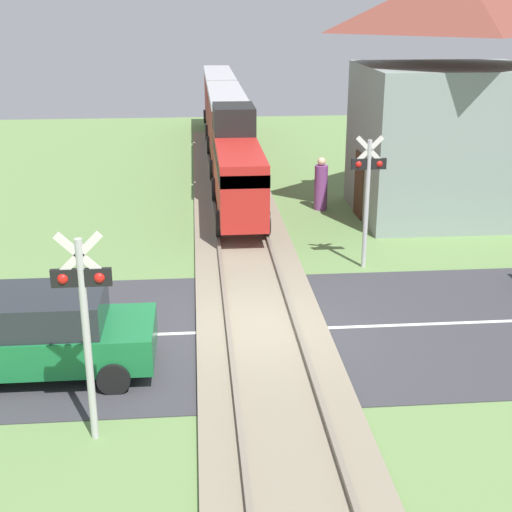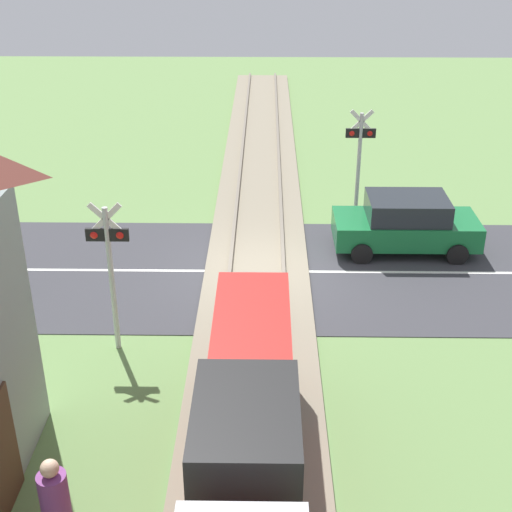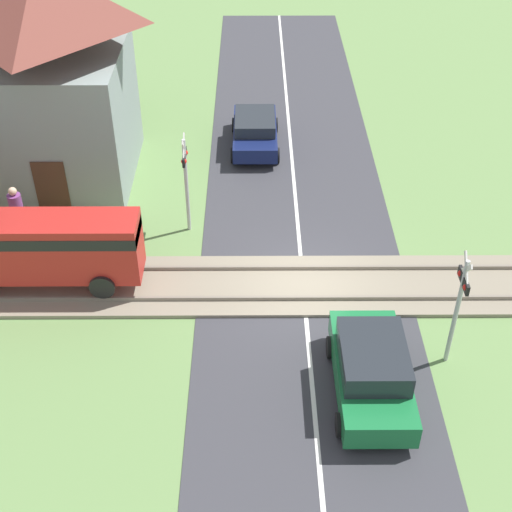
# 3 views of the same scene
# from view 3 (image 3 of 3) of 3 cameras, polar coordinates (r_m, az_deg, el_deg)

# --- Properties ---
(ground_plane) EXTENTS (60.00, 60.00, 0.00)m
(ground_plane) POSITION_cam_3_polar(r_m,az_deg,el_deg) (21.79, 3.80, -2.48)
(ground_plane) COLOR #66894C
(road_surface) EXTENTS (48.00, 6.40, 0.02)m
(road_surface) POSITION_cam_3_polar(r_m,az_deg,el_deg) (21.79, 3.80, -2.46)
(road_surface) COLOR #38383D
(road_surface) RESTS_ON ground_plane
(track_bed) EXTENTS (2.80, 48.00, 0.24)m
(track_bed) POSITION_cam_3_polar(r_m,az_deg,el_deg) (21.75, 3.81, -2.35)
(track_bed) COLOR gray
(track_bed) RESTS_ON ground_plane
(car_near_crossing) EXTENTS (4.05, 1.96, 1.62)m
(car_near_crossing) POSITION_cam_3_polar(r_m,az_deg,el_deg) (18.35, 9.22, -8.94)
(car_near_crossing) COLOR #197038
(car_near_crossing) RESTS_ON ground_plane
(car_far_side) EXTENTS (3.87, 1.88, 1.34)m
(car_far_side) POSITION_cam_3_polar(r_m,az_deg,el_deg) (28.65, -0.08, 10.03)
(car_far_side) COLOR #141E4C
(car_far_side) RESTS_ON ground_plane
(crossing_signal_west_approach) EXTENTS (0.90, 0.18, 3.51)m
(crossing_signal_west_approach) POSITION_cam_3_polar(r_m,az_deg,el_deg) (18.70, 15.99, -3.21)
(crossing_signal_west_approach) COLOR #B7B7B7
(crossing_signal_west_approach) RESTS_ON ground_plane
(crossing_signal_east_approach) EXTENTS (0.90, 0.18, 3.51)m
(crossing_signal_east_approach) POSITION_cam_3_polar(r_m,az_deg,el_deg) (23.04, -5.66, 6.68)
(crossing_signal_east_approach) COLOR #B7B7B7
(crossing_signal_east_approach) RESTS_ON ground_plane
(station_building) EXTENTS (5.86, 5.12, 7.69)m
(station_building) POSITION_cam_3_polar(r_m,az_deg,el_deg) (26.34, -15.75, 13.41)
(station_building) COLOR gray
(station_building) RESTS_ON ground_plane
(pedestrian_by_station) EXTENTS (0.44, 0.44, 1.78)m
(pedestrian_by_station) POSITION_cam_3_polar(r_m,az_deg,el_deg) (24.78, -18.52, 3.30)
(pedestrian_by_station) COLOR #7F3D84
(pedestrian_by_station) RESTS_ON ground_plane
(tree_by_station) EXTENTS (2.03, 2.03, 3.73)m
(tree_by_station) POSITION_cam_3_polar(r_m,az_deg,el_deg) (31.39, -13.02, 15.58)
(tree_by_station) COLOR brown
(tree_by_station) RESTS_ON ground_plane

